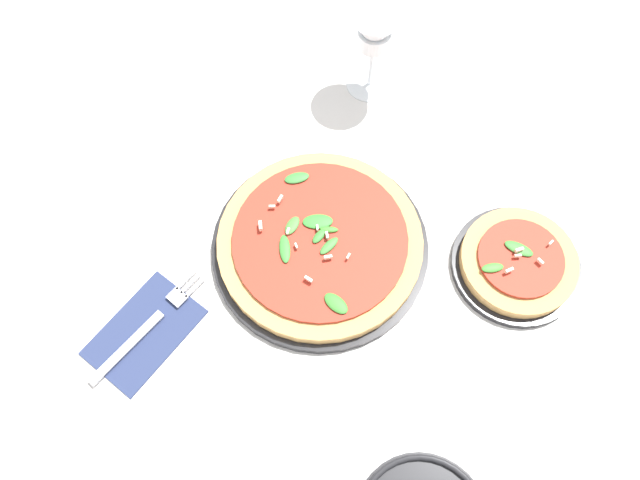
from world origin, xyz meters
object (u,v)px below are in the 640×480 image
object	(u,v)px
wine_glass	(375,31)
fork	(147,327)
pizza_personal_side	(517,263)
pizza_arugula_main	(320,244)

from	to	relation	value
wine_glass	fork	bearing A→B (deg)	166.30
pizza_personal_side	fork	world-z (taller)	pizza_personal_side
pizza_personal_side	wine_glass	bearing A→B (deg)	53.93
pizza_personal_side	pizza_arugula_main	bearing A→B (deg)	107.19
pizza_arugula_main	wine_glass	distance (m)	0.33
pizza_personal_side	wine_glass	xyz separation A→B (m)	(0.23, 0.31, 0.10)
fork	wine_glass	bearing A→B (deg)	3.52
pizza_arugula_main	wine_glass	bearing A→B (deg)	7.98
pizza_arugula_main	pizza_personal_side	bearing A→B (deg)	-72.81
pizza_arugula_main	wine_glass	size ratio (longest dim) A/B	1.90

